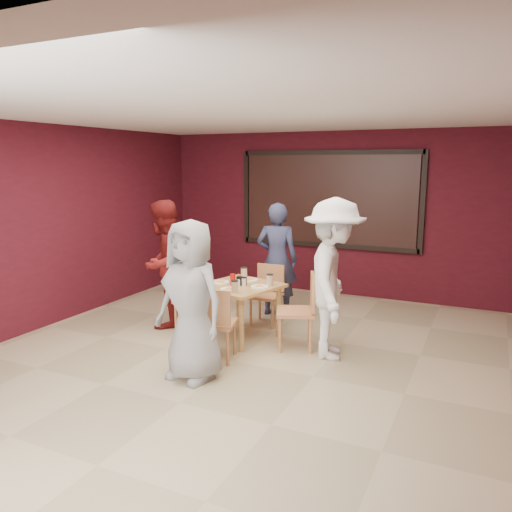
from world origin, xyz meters
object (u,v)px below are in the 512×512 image
at_px(chair_right, 302,307).
at_px(diner_back, 277,259).
at_px(chair_left, 189,297).
at_px(diner_front, 191,301).
at_px(diner_right, 334,279).
at_px(chair_front, 215,320).
at_px(chair_back, 268,291).
at_px(dining_table, 240,291).
at_px(diner_left, 163,264).

xyz_separation_m(chair_right, diner_back, (-0.83, 1.16, 0.32)).
distance_m(chair_left, diner_front, 1.61).
relative_size(diner_back, diner_right, 0.90).
bearing_deg(diner_back, chair_front, 79.36).
xyz_separation_m(chair_front, chair_left, (-0.88, 0.81, -0.03)).
height_order(chair_left, chair_right, chair_right).
height_order(chair_front, chair_right, chair_right).
height_order(chair_front, diner_back, diner_back).
distance_m(chair_back, diner_front, 2.09).
height_order(diner_front, diner_right, diner_right).
distance_m(chair_back, diner_right, 1.52).
distance_m(dining_table, chair_right, 0.87).
bearing_deg(dining_table, chair_back, 83.35).
distance_m(diner_back, diner_right, 1.77).
bearing_deg(diner_right, chair_left, 73.42).
height_order(dining_table, chair_back, dining_table).
height_order(diner_front, diner_back, diner_front).
relative_size(chair_back, chair_right, 0.89).
bearing_deg(chair_right, diner_left, 179.55).
bearing_deg(chair_right, dining_table, 178.94).
distance_m(diner_back, diner_left, 1.68).
relative_size(chair_left, diner_back, 0.49).
bearing_deg(dining_table, chair_right, -1.06).
height_order(diner_back, diner_left, diner_left).
distance_m(chair_front, diner_front, 0.59).
xyz_separation_m(chair_front, chair_right, (0.75, 0.84, 0.03)).
relative_size(diner_left, diner_right, 0.94).
bearing_deg(diner_left, diner_front, 33.44).
xyz_separation_m(dining_table, chair_front, (0.12, -0.86, -0.13)).
xyz_separation_m(chair_front, diner_front, (-0.00, -0.48, 0.35)).
bearing_deg(chair_back, dining_table, -96.65).
bearing_deg(chair_back, diner_front, -89.02).
xyz_separation_m(dining_table, chair_right, (0.87, -0.02, -0.10)).
bearing_deg(chair_right, chair_back, 137.04).
distance_m(chair_right, diner_left, 2.09).
relative_size(diner_front, diner_back, 1.00).
relative_size(diner_back, diner_left, 0.96).
height_order(chair_left, diner_left, diner_left).
xyz_separation_m(chair_left, chair_right, (1.63, 0.03, 0.06)).
bearing_deg(diner_left, chair_back, 108.25).
bearing_deg(diner_right, chair_back, 40.76).
bearing_deg(diner_left, chair_right, 78.54).
height_order(chair_front, chair_back, chair_front).
xyz_separation_m(chair_right, diner_left, (-2.06, 0.02, 0.36)).
height_order(chair_right, diner_back, diner_back).
height_order(dining_table, diner_front, diner_front).
distance_m(chair_left, diner_right, 2.09).
distance_m(diner_front, diner_right, 1.70).
xyz_separation_m(dining_table, diner_left, (-1.19, 0.00, 0.25)).
height_order(chair_front, diner_left, diner_left).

